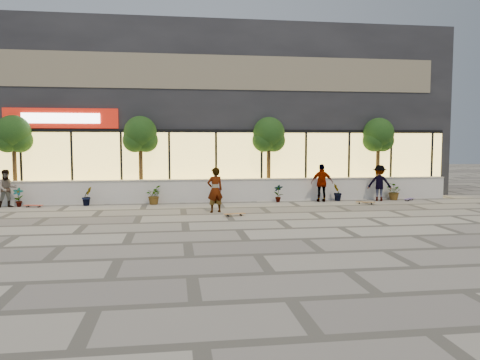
{
  "coord_description": "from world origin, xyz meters",
  "views": [
    {
      "loc": [
        -1.96,
        -14.22,
        2.71
      ],
      "look_at": [
        0.47,
        3.12,
        1.3
      ],
      "focal_mm": 35.0,
      "sensor_mm": 36.0,
      "label": 1
    }
  ],
  "objects": [
    {
      "name": "planter_wall",
      "position": [
        0.0,
        7.0,
        0.52
      ],
      "size": [
        22.0,
        0.42,
        1.04
      ],
      "color": "white",
      "rests_on": "ground"
    },
    {
      "name": "skater_left",
      "position": [
        -8.88,
        6.3,
        0.79
      ],
      "size": [
        0.95,
        0.87,
        1.59
      ],
      "primitive_type": "imported",
      "rotation": [
        0.0,
        0.0,
        0.44
      ],
      "color": "#9F8466",
      "rests_on": "ground"
    },
    {
      "name": "shrub_a",
      "position": [
        -8.5,
        6.45,
        0.41
      ],
      "size": [
        0.43,
        0.29,
        0.81
      ],
      "primitive_type": "imported",
      "color": "#133611",
      "rests_on": "ground"
    },
    {
      "name": "skateboard_center",
      "position": [
        0.21,
        2.72,
        0.08
      ],
      "size": [
        0.83,
        0.33,
        0.1
      ],
      "rotation": [
        0.0,
        0.0,
        0.16
      ],
      "color": "#9B6632",
      "rests_on": "ground"
    },
    {
      "name": "tree_east",
      "position": [
        8.0,
        7.7,
        2.99
      ],
      "size": [
        1.6,
        1.5,
        3.92
      ],
      "color": "#4E341B",
      "rests_on": "ground"
    },
    {
      "name": "skater_right_near",
      "position": [
        4.7,
        6.3,
        0.87
      ],
      "size": [
        1.06,
        0.53,
        1.73
      ],
      "primitive_type": "imported",
      "rotation": [
        0.0,
        0.0,
        3.03
      ],
      "color": "silver",
      "rests_on": "ground"
    },
    {
      "name": "shrub_b",
      "position": [
        -5.7,
        6.45,
        0.41
      ],
      "size": [
        0.57,
        0.57,
        0.81
      ],
      "primitive_type": "imported",
      "rotation": [
        0.0,
        0.0,
        0.82
      ],
      "color": "#133611",
      "rests_on": "ground"
    },
    {
      "name": "shrub_e",
      "position": [
        2.7,
        6.45,
        0.41
      ],
      "size": [
        0.46,
        0.35,
        0.81
      ],
      "primitive_type": "imported",
      "rotation": [
        0.0,
        0.0,
        3.28
      ],
      "color": "#133611",
      "rests_on": "ground"
    },
    {
      "name": "skater_right_far",
      "position": [
        7.47,
        6.3,
        0.83
      ],
      "size": [
        1.23,
        1.02,
        1.66
      ],
      "primitive_type": "imported",
      "rotation": [
        0.0,
        0.0,
        2.7
      ],
      "color": "brown",
      "rests_on": "ground"
    },
    {
      "name": "skateboard_right_far",
      "position": [
        8.91,
        6.2,
        0.08
      ],
      "size": [
        0.71,
        0.63,
        0.09
      ],
      "rotation": [
        0.0,
        0.0,
        0.68
      ],
      "color": "#634D8E",
      "rests_on": "ground"
    },
    {
      "name": "ground",
      "position": [
        0.0,
        0.0,
        0.0
      ],
      "size": [
        80.0,
        80.0,
        0.0
      ],
      "primitive_type": "plane",
      "color": "#A7A291",
      "rests_on": "ground"
    },
    {
      "name": "shrub_f",
      "position": [
        5.5,
        6.45,
        0.41
      ],
      "size": [
        0.55,
        0.57,
        0.81
      ],
      "primitive_type": "imported",
      "rotation": [
        0.0,
        0.0,
        4.1
      ],
      "color": "#133611",
      "rests_on": "ground"
    },
    {
      "name": "tree_west",
      "position": [
        -9.0,
        7.7,
        2.99
      ],
      "size": [
        1.6,
        1.5,
        3.92
      ],
      "color": "#4E341B",
      "rests_on": "ground"
    },
    {
      "name": "shrub_d",
      "position": [
        -0.1,
        6.45,
        0.41
      ],
      "size": [
        0.64,
        0.64,
        0.81
      ],
      "primitive_type": "imported",
      "rotation": [
        0.0,
        0.0,
        2.46
      ],
      "color": "#133611",
      "rests_on": "ground"
    },
    {
      "name": "tree_midwest",
      "position": [
        -3.5,
        7.7,
        2.99
      ],
      "size": [
        1.6,
        1.5,
        3.92
      ],
      "color": "#4E341B",
      "rests_on": "ground"
    },
    {
      "name": "skater_center",
      "position": [
        -0.42,
        3.73,
        0.87
      ],
      "size": [
        0.73,
        0.58,
        1.75
      ],
      "primitive_type": "imported",
      "rotation": [
        0.0,
        0.0,
        3.43
      ],
      "color": "silver",
      "rests_on": "ground"
    },
    {
      "name": "skateboard_right_near",
      "position": [
        6.35,
        5.24,
        0.08
      ],
      "size": [
        0.86,
        0.53,
        0.1
      ],
      "rotation": [
        0.0,
        0.0,
        -0.4
      ],
      "color": "brown",
      "rests_on": "ground"
    },
    {
      "name": "shrub_c",
      "position": [
        -2.9,
        6.45,
        0.41
      ],
      "size": [
        0.68,
        0.77,
        0.81
      ],
      "primitive_type": "imported",
      "rotation": [
        0.0,
        0.0,
        1.64
      ],
      "color": "#133611",
      "rests_on": "ground"
    },
    {
      "name": "tree_mideast",
      "position": [
        2.5,
        7.7,
        2.99
      ],
      "size": [
        1.6,
        1.5,
        3.92
      ],
      "color": "#4E341B",
      "rests_on": "ground"
    },
    {
      "name": "skateboard_left",
      "position": [
        -7.84,
        6.2,
        0.08
      ],
      "size": [
        0.82,
        0.36,
        0.1
      ],
      "rotation": [
        0.0,
        0.0,
        -0.2
      ],
      "color": "red",
      "rests_on": "ground"
    },
    {
      "name": "retail_building",
      "position": [
        -0.0,
        12.49,
        4.25
      ],
      "size": [
        24.0,
        9.17,
        8.5
      ],
      "color": "black",
      "rests_on": "ground"
    },
    {
      "name": "shrub_g",
      "position": [
        8.3,
        6.45,
        0.41
      ],
      "size": [
        0.77,
        0.84,
        0.81
      ],
      "primitive_type": "imported",
      "rotation": [
        0.0,
        0.0,
        4.92
      ],
      "color": "#133611",
      "rests_on": "ground"
    }
  ]
}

